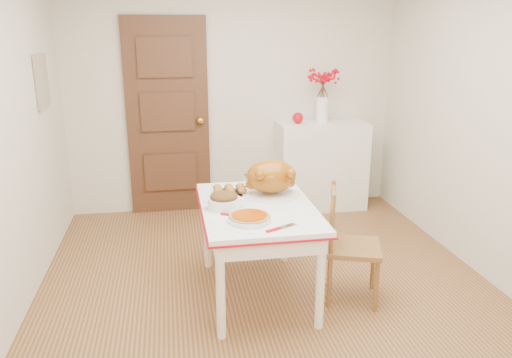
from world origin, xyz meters
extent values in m
cube|color=brown|center=(0.00, 0.00, 0.00)|extent=(3.50, 4.00, 0.00)
cube|color=beige|center=(0.00, 2.00, 1.25)|extent=(3.50, 0.00, 2.50)
cube|color=beige|center=(0.00, -2.00, 1.25)|extent=(3.50, 0.00, 2.50)
cube|color=beige|center=(1.75, 0.00, 1.25)|extent=(0.00, 4.00, 2.50)
cube|color=#3D2719|center=(-0.70, 1.97, 1.03)|extent=(0.85, 0.06, 2.06)
cube|color=tan|center=(-1.73, 1.20, 1.50)|extent=(0.03, 0.35, 0.45)
cube|color=white|center=(0.94, 1.78, 0.48)|extent=(0.96, 0.43, 0.96)
sphere|color=#B30512|center=(0.66, 1.78, 1.02)|extent=(0.12, 0.12, 0.12)
cylinder|color=#993400|center=(-0.20, -0.28, 0.74)|extent=(0.32, 0.32, 0.06)
cylinder|color=white|center=(-0.10, 0.46, 0.76)|extent=(0.07, 0.07, 0.10)
camera|label=1|loc=(-0.69, -3.29, 1.92)|focal=34.85mm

